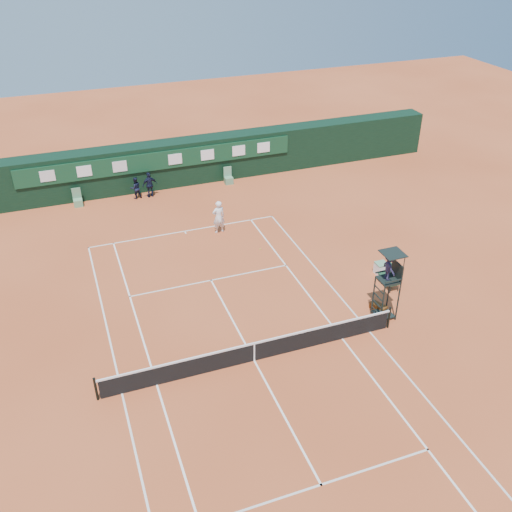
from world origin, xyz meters
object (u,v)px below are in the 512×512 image
(umpire_chair, at_px, (389,272))
(player, at_px, (219,217))
(player_bench, at_px, (391,276))
(cooler, at_px, (381,268))
(tennis_net, at_px, (254,351))

(umpire_chair, height_order, player, umpire_chair)
(umpire_chair, distance_m, player_bench, 3.24)
(umpire_chair, relative_size, player, 1.70)
(player_bench, bearing_deg, cooler, 83.96)
(tennis_net, relative_size, player_bench, 10.75)
(tennis_net, distance_m, player, 11.23)
(tennis_net, relative_size, player, 6.42)
(tennis_net, height_order, umpire_chair, umpire_chair)
(player_bench, relative_size, cooler, 1.86)
(tennis_net, distance_m, cooler, 9.29)
(tennis_net, relative_size, cooler, 20.00)
(tennis_net, xyz_separation_m, player, (1.86, 11.07, 0.50))
(tennis_net, distance_m, umpire_chair, 6.94)
(cooler, bearing_deg, umpire_chair, -118.87)
(tennis_net, height_order, player, player)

